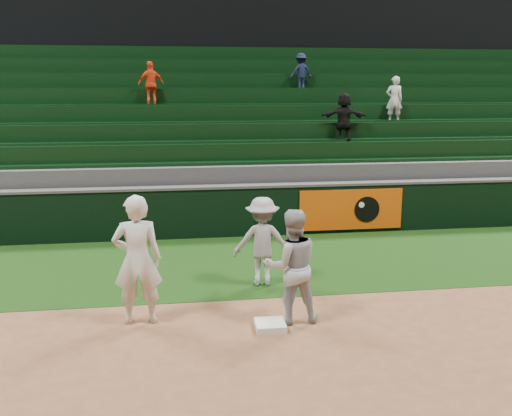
% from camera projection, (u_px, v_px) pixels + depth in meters
% --- Properties ---
extents(ground, '(70.00, 70.00, 0.00)m').
position_uv_depth(ground, '(263.00, 320.00, 8.90)').
color(ground, brown).
rests_on(ground, ground).
extents(foul_grass, '(36.00, 4.20, 0.01)m').
position_uv_depth(foul_grass, '(240.00, 262.00, 11.80)').
color(foul_grass, black).
rests_on(foul_grass, ground).
extents(upper_deck, '(40.00, 12.00, 12.00)m').
position_uv_depth(upper_deck, '(200.00, 29.00, 24.53)').
color(upper_deck, black).
rests_on(upper_deck, ground).
extents(first_base, '(0.46, 0.46, 0.10)m').
position_uv_depth(first_base, '(270.00, 325.00, 8.59)').
color(first_base, white).
rests_on(first_base, ground).
extents(first_baseman, '(0.75, 0.51, 2.01)m').
position_uv_depth(first_baseman, '(137.00, 260.00, 8.62)').
color(first_baseman, silver).
rests_on(first_baseman, ground).
extents(baserunner, '(0.89, 0.71, 1.78)m').
position_uv_depth(baserunner, '(291.00, 266.00, 8.70)').
color(baserunner, '#A6A9B1').
rests_on(baserunner, ground).
extents(base_coach, '(1.11, 0.71, 1.63)m').
position_uv_depth(base_coach, '(262.00, 241.00, 10.33)').
color(base_coach, '#9698A3').
rests_on(base_coach, foul_grass).
extents(field_wall, '(36.00, 0.45, 1.25)m').
position_uv_depth(field_wall, '(230.00, 210.00, 13.80)').
color(field_wall, black).
rests_on(field_wall, ground).
extents(stadium_seating, '(36.00, 5.95, 4.85)m').
position_uv_depth(stadium_seating, '(216.00, 150.00, 17.22)').
color(stadium_seating, '#373739').
rests_on(stadium_seating, ground).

